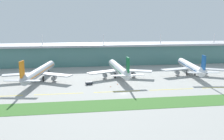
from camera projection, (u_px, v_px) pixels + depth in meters
ground_plane at (123, 94)px, 149.34m from camera, size 600.00×600.00×0.00m
terminal_building at (103, 54)px, 250.50m from camera, size 288.00×34.00×28.72m
airliner_near at (39, 72)px, 179.85m from camera, size 48.03×70.50×18.90m
airliner_middle at (119, 69)px, 190.70m from camera, size 48.77×63.84×18.90m
airliner_far at (191, 67)px, 199.39m from camera, size 48.34×62.25×18.90m
taxiway_stripe_mid_west at (59, 94)px, 148.57m from camera, size 28.00×0.70×0.04m
taxiway_stripe_centre at (117, 92)px, 153.44m from camera, size 28.00×0.70×0.04m
taxiway_stripe_mid_east at (171, 89)px, 158.31m from camera, size 28.00×0.70×0.04m
taxiway_stripe_east at (223, 87)px, 163.18m from camera, size 28.00×0.70×0.04m
grass_verge at (131, 104)px, 130.59m from camera, size 300.00×18.00×0.10m
pushback_tug at (89, 83)px, 170.20m from camera, size 4.86×3.43×1.85m
safety_cone_left_wingtip at (111, 86)px, 164.31m from camera, size 0.56×0.56×0.70m
safety_cone_nose_front at (118, 84)px, 170.45m from camera, size 0.56×0.56×0.70m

